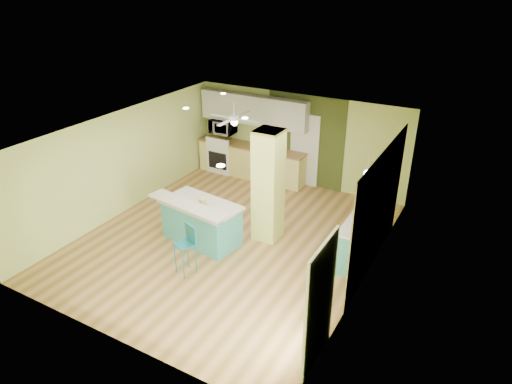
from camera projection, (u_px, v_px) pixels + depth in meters
floor at (231, 239)px, 10.14m from camera, size 6.00×7.00×0.01m
ceiling at (228, 132)px, 9.03m from camera, size 6.00×7.00×0.01m
wall_back at (299, 140)px, 12.33m from camera, size 6.00×0.01×2.50m
wall_front at (106, 277)px, 6.84m from camera, size 6.00×0.01×2.50m
wall_left at (123, 162)px, 10.90m from camera, size 0.01×7.00×2.50m
wall_right at (370, 223)px, 8.27m from camera, size 0.01×7.00×2.50m
wood_panel at (378, 210)px, 8.75m from camera, size 0.02×3.40×2.50m
olive_accent at (305, 141)px, 12.23m from camera, size 2.20×0.02×2.50m
interior_door at (304, 150)px, 12.32m from camera, size 0.82×0.05×2.00m
french_door at (320, 305)px, 6.57m from camera, size 0.04×1.08×2.10m
column at (268, 186)px, 9.69m from camera, size 0.55×0.55×2.50m
kitchen_run at (252, 161)px, 13.01m from camera, size 3.25×0.63×0.94m
stove at (223, 156)px, 13.42m from camera, size 0.76×0.66×1.08m
upper_cabinets at (254, 110)px, 12.45m from camera, size 3.20×0.34×0.80m
microwave at (223, 127)px, 13.04m from camera, size 0.70×0.48×0.39m
ceiling_fan at (234, 119)px, 11.27m from camera, size 1.41×1.41×0.61m
pendant_lamp at (367, 173)px, 8.73m from camera, size 0.14×0.14×0.69m
wall_decor at (382, 191)px, 8.78m from camera, size 0.03×0.90×0.70m
peninsula at (201, 221)px, 9.87m from camera, size 2.02×1.30×1.06m
bar_stool at (187, 242)px, 8.75m from camera, size 0.44×0.44×1.03m
side_counter at (359, 241)px, 9.20m from camera, size 0.60×1.40×0.90m
fruit_bowl at (260, 146)px, 12.66m from camera, size 0.37×0.37×0.07m
canister at (203, 201)px, 9.61m from camera, size 0.17×0.17×0.16m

